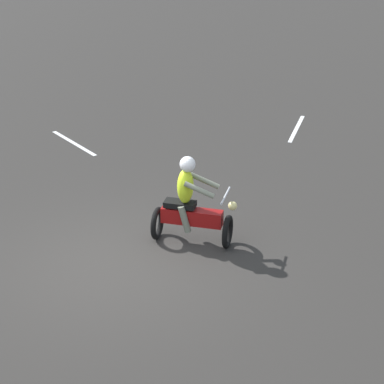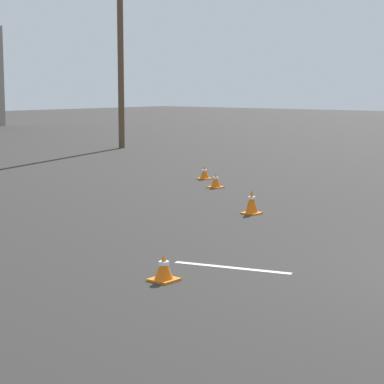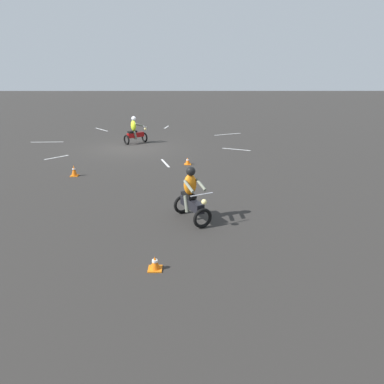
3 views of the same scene
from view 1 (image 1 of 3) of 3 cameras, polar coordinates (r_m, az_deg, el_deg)
ground_plane at (r=12.91m, az=-5.58°, el=-5.53°), size 120.00×120.00×0.00m
motorcycle_rider_foreground at (r=13.21m, az=-0.15°, el=-1.06°), size 1.45×1.37×1.66m
lane_stripe_e at (r=18.22m, az=-8.99°, el=3.71°), size 2.01×0.19×0.01m
lane_stripe_se at (r=19.12m, az=7.97°, el=4.81°), size 1.33×1.64×0.01m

